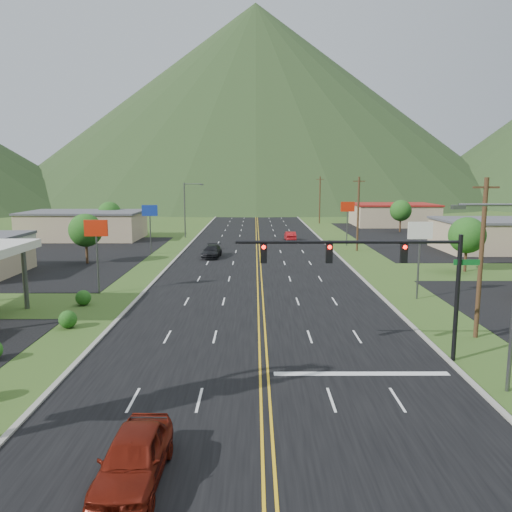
{
  "coord_description": "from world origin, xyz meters",
  "views": [
    {
      "loc": [
        -0.48,
        -12.29,
        10.07
      ],
      "look_at": [
        -0.38,
        22.41,
        4.5
      ],
      "focal_mm": 35.0,
      "sensor_mm": 36.0,
      "label": 1
    }
  ],
  "objects_px": {
    "streetlight_west": "(187,206)",
    "car_dark_mid": "(212,252)",
    "car_red_near": "(134,459)",
    "car_red_far": "(290,236)",
    "traffic_signal": "(384,266)",
    "streetlight_east": "(509,284)"
  },
  "relations": [
    {
      "from": "streetlight_west",
      "to": "car_dark_mid",
      "type": "relative_size",
      "value": 1.77
    },
    {
      "from": "car_red_near",
      "to": "car_red_far",
      "type": "xyz_separation_m",
      "value": [
        9.6,
        62.65,
        -0.13
      ]
    },
    {
      "from": "traffic_signal",
      "to": "streetlight_east",
      "type": "height_order",
      "value": "streetlight_east"
    },
    {
      "from": "streetlight_east",
      "to": "car_red_near",
      "type": "bearing_deg",
      "value": -155.59
    },
    {
      "from": "car_dark_mid",
      "to": "car_red_near",
      "type": "bearing_deg",
      "value": -84.52
    },
    {
      "from": "traffic_signal",
      "to": "car_dark_mid",
      "type": "relative_size",
      "value": 2.57
    },
    {
      "from": "car_red_near",
      "to": "car_red_far",
      "type": "distance_m",
      "value": 63.38
    },
    {
      "from": "car_red_near",
      "to": "streetlight_west",
      "type": "bearing_deg",
      "value": 97.23
    },
    {
      "from": "streetlight_east",
      "to": "car_red_far",
      "type": "height_order",
      "value": "streetlight_east"
    },
    {
      "from": "car_red_near",
      "to": "car_dark_mid",
      "type": "height_order",
      "value": "car_red_near"
    },
    {
      "from": "streetlight_east",
      "to": "car_dark_mid",
      "type": "relative_size",
      "value": 1.77
    },
    {
      "from": "car_red_near",
      "to": "car_red_far",
      "type": "bearing_deg",
      "value": 82.39
    },
    {
      "from": "car_red_near",
      "to": "car_dark_mid",
      "type": "distance_m",
      "value": 46.36
    },
    {
      "from": "car_red_near",
      "to": "car_dark_mid",
      "type": "relative_size",
      "value": 0.98
    },
    {
      "from": "streetlight_east",
      "to": "streetlight_west",
      "type": "distance_m",
      "value": 64.21
    },
    {
      "from": "traffic_signal",
      "to": "streetlight_west",
      "type": "distance_m",
      "value": 58.88
    },
    {
      "from": "car_red_far",
      "to": "streetlight_east",
      "type": "bearing_deg",
      "value": 94.44
    },
    {
      "from": "streetlight_east",
      "to": "streetlight_west",
      "type": "xyz_separation_m",
      "value": [
        -22.86,
        60.0,
        0.0
      ]
    },
    {
      "from": "streetlight_west",
      "to": "car_red_far",
      "type": "xyz_separation_m",
      "value": [
        16.8,
        -4.46,
        -4.46
      ]
    },
    {
      "from": "streetlight_west",
      "to": "car_red_near",
      "type": "height_order",
      "value": "streetlight_west"
    },
    {
      "from": "streetlight_west",
      "to": "car_red_near",
      "type": "relative_size",
      "value": 1.8
    },
    {
      "from": "streetlight_east",
      "to": "car_red_far",
      "type": "bearing_deg",
      "value": 96.23
    }
  ]
}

